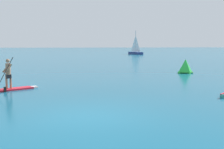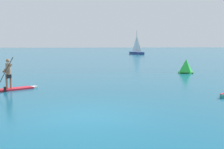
% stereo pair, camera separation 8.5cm
% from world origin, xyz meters
% --- Properties ---
extents(ground, '(440.00, 440.00, 0.00)m').
position_xyz_m(ground, '(0.00, 0.00, 0.00)').
color(ground, '#145B7A').
extents(paddleboarder_mid_center, '(2.94, 1.93, 1.88)m').
position_xyz_m(paddleboarder_mid_center, '(-3.77, 6.21, 0.39)').
color(paddleboarder_mid_center, red).
rests_on(paddleboarder_mid_center, ground).
extents(race_marker_buoy, '(1.32, 1.32, 1.20)m').
position_xyz_m(race_marker_buoy, '(9.69, 13.33, 0.53)').
color(race_marker_buoy, green).
rests_on(race_marker_buoy, ground).
extents(sailboat_right_horizon, '(2.53, 6.06, 6.01)m').
position_xyz_m(sailboat_right_horizon, '(17.36, 59.68, 0.67)').
color(sailboat_right_horizon, navy).
rests_on(sailboat_right_horizon, ground).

